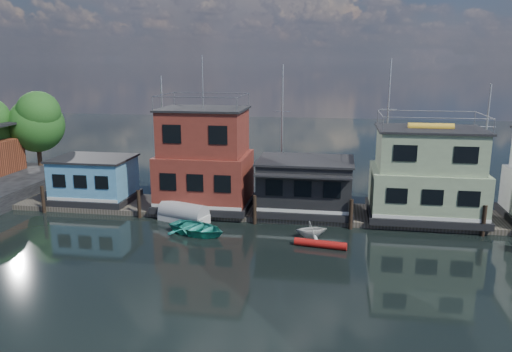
% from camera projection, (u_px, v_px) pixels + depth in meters
% --- Properties ---
extents(ground, '(160.00, 160.00, 0.00)m').
position_uv_depth(ground, '(299.00, 280.00, 27.57)').
color(ground, black).
rests_on(ground, ground).
extents(dock, '(48.00, 5.00, 0.40)m').
position_uv_depth(dock, '(311.00, 213.00, 39.05)').
color(dock, '#595147').
rests_on(dock, ground).
extents(houseboat_blue, '(6.40, 4.90, 3.66)m').
position_uv_depth(houseboat_blue, '(94.00, 179.00, 41.44)').
color(houseboat_blue, black).
rests_on(houseboat_blue, dock).
extents(houseboat_red, '(7.40, 5.90, 11.86)m').
position_uv_depth(houseboat_red, '(204.00, 161.00, 39.51)').
color(houseboat_red, black).
rests_on(houseboat_red, dock).
extents(houseboat_dark, '(7.40, 6.10, 4.06)m').
position_uv_depth(houseboat_dark, '(305.00, 185.00, 38.61)').
color(houseboat_dark, black).
rests_on(houseboat_dark, dock).
extents(houseboat_green, '(8.40, 5.90, 7.03)m').
position_uv_depth(houseboat_green, '(427.00, 175.00, 36.95)').
color(houseboat_green, black).
rests_on(houseboat_green, dock).
extents(pilings, '(42.28, 0.28, 2.20)m').
position_uv_depth(pilings, '(304.00, 212.00, 36.21)').
color(pilings, '#2D2116').
rests_on(pilings, ground).
extents(background_masts, '(36.40, 0.16, 12.00)m').
position_uv_depth(background_masts, '(372.00, 135.00, 42.85)').
color(background_masts, silver).
rests_on(background_masts, ground).
extents(tarp_runabout, '(4.14, 2.74, 1.57)m').
position_uv_depth(tarp_runabout, '(184.00, 214.00, 37.46)').
color(tarp_runabout, silver).
rests_on(tarp_runabout, ground).
extents(dinghy_teal, '(5.15, 4.49, 0.89)m').
position_uv_depth(dinghy_teal, '(198.00, 228.00, 34.73)').
color(dinghy_teal, teal).
rests_on(dinghy_teal, ground).
extents(red_kayak, '(3.45, 0.99, 0.50)m').
position_uv_depth(red_kayak, '(320.00, 244.00, 32.32)').
color(red_kayak, '#AD1512').
rests_on(red_kayak, ground).
extents(dinghy_white, '(2.68, 2.48, 1.16)m').
position_uv_depth(dinghy_white, '(311.00, 229.00, 34.14)').
color(dinghy_white, silver).
rests_on(dinghy_white, ground).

